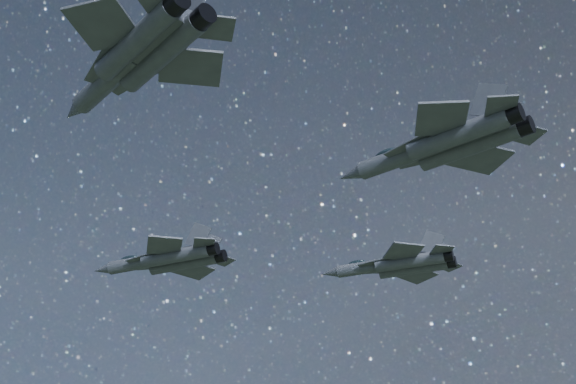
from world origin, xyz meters
The scene contains 4 objects.
jet_lead centered at (-15.56, 1.82, 144.12)m, with size 15.93×10.98×4.00m.
jet_left centered at (0.99, 22.92, 147.91)m, with size 16.67×11.41×4.18m.
jet_right centered at (0.94, -22.86, 147.05)m, with size 19.91×13.38×5.03m.
jet_slot centered at (15.92, 1.46, 147.31)m, with size 19.68×13.90×4.98m.
Camera 1 is at (38.55, -61.52, 104.00)m, focal length 55.00 mm.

